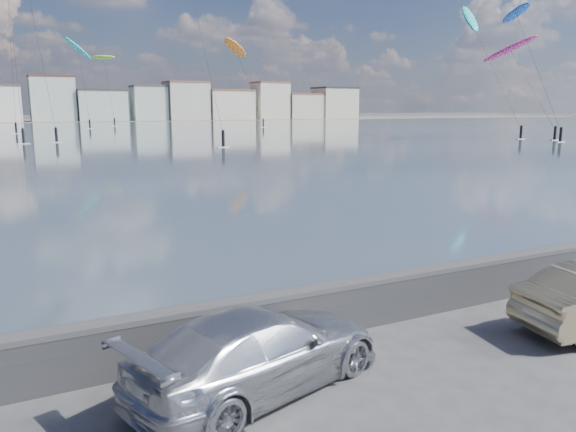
% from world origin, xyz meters
% --- Properties ---
extents(ground, '(700.00, 700.00, 0.00)m').
position_xyz_m(ground, '(0.00, 0.00, 0.00)').
color(ground, '#333335').
rests_on(ground, ground).
extents(bay_water, '(500.00, 177.00, 0.00)m').
position_xyz_m(bay_water, '(0.00, 91.50, 0.01)').
color(bay_water, '#31424F').
rests_on(bay_water, ground).
extents(far_shore_strip, '(500.00, 60.00, 0.00)m').
position_xyz_m(far_shore_strip, '(0.00, 200.00, 0.01)').
color(far_shore_strip, '#4C473D').
rests_on(far_shore_strip, ground).
extents(seawall, '(400.00, 0.36, 1.08)m').
position_xyz_m(seawall, '(0.00, 2.70, 0.58)').
color(seawall, '#28282B').
rests_on(seawall, ground).
extents(far_buildings, '(240.79, 13.26, 14.60)m').
position_xyz_m(far_buildings, '(1.31, 186.00, 6.03)').
color(far_buildings, beige).
rests_on(far_buildings, ground).
extents(car_silver, '(4.88, 3.10, 1.32)m').
position_xyz_m(car_silver, '(-0.91, 1.26, 0.66)').
color(car_silver, silver).
rests_on(car_silver, ground).
extents(kitesurfer_0, '(6.34, 16.60, 17.39)m').
position_xyz_m(kitesurfer_0, '(20.03, 143.50, 16.49)').
color(kitesurfer_0, '#8CD826').
rests_on(kitesurfer_0, ground).
extents(kitesurfer_1, '(6.58, 16.09, 15.27)m').
position_xyz_m(kitesurfer_1, '(65.94, 57.12, 12.97)').
color(kitesurfer_1, '#E5338C').
rests_on(kitesurfer_1, ground).
extents(kitesurfer_2, '(9.29, 11.71, 19.88)m').
position_xyz_m(kitesurfer_2, '(44.61, 115.97, 17.38)').
color(kitesurfer_2, orange).
rests_on(kitesurfer_2, ground).
extents(kitesurfer_3, '(7.04, 10.75, 19.47)m').
position_xyz_m(kitesurfer_3, '(12.05, 125.15, 16.51)').
color(kitesurfer_3, '#19BFBF').
rests_on(kitesurfer_3, ground).
extents(kitesurfer_5, '(5.31, 12.11, 18.26)m').
position_xyz_m(kitesurfer_5, '(59.48, 50.62, 16.63)').
color(kitesurfer_5, blue).
rests_on(kitesurfer_5, ground).
extents(kitesurfer_7, '(5.85, 17.01, 21.28)m').
position_xyz_m(kitesurfer_7, '(63.12, 62.87, 17.86)').
color(kitesurfer_7, '#19BFBF').
rests_on(kitesurfer_7, ground).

